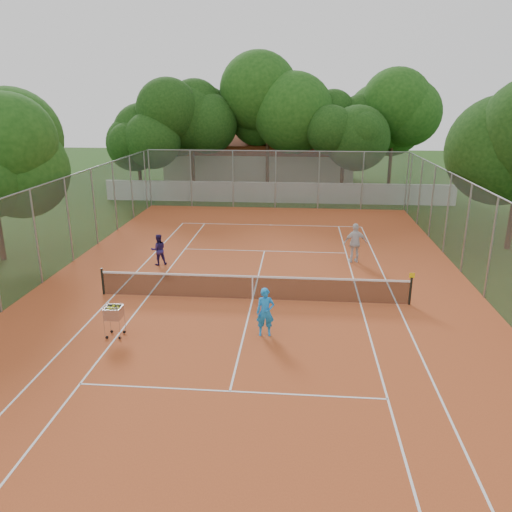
# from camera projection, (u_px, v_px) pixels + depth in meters

# --- Properties ---
(ground) EXTENTS (120.00, 120.00, 0.00)m
(ground) POSITION_uv_depth(u_px,v_px,m) (253.00, 300.00, 19.30)
(ground) COLOR #19370F
(ground) RESTS_ON ground
(court_pad) EXTENTS (18.00, 34.00, 0.02)m
(court_pad) POSITION_uv_depth(u_px,v_px,m) (253.00, 299.00, 19.30)
(court_pad) COLOR #B24C22
(court_pad) RESTS_ON ground
(court_lines) EXTENTS (10.98, 23.78, 0.01)m
(court_lines) POSITION_uv_depth(u_px,v_px,m) (253.00, 299.00, 19.29)
(court_lines) COLOR white
(court_lines) RESTS_ON court_pad
(tennis_net) EXTENTS (11.88, 0.10, 0.98)m
(tennis_net) POSITION_uv_depth(u_px,v_px,m) (253.00, 287.00, 19.14)
(tennis_net) COLOR black
(tennis_net) RESTS_ON court_pad
(perimeter_fence) EXTENTS (18.00, 34.00, 4.00)m
(perimeter_fence) POSITION_uv_depth(u_px,v_px,m) (252.00, 250.00, 18.69)
(perimeter_fence) COLOR slate
(perimeter_fence) RESTS_ON ground
(boundary_wall) EXTENTS (26.00, 0.30, 1.50)m
(boundary_wall) POSITION_uv_depth(u_px,v_px,m) (277.00, 192.00, 37.12)
(boundary_wall) COLOR silver
(boundary_wall) RESTS_ON ground
(clubhouse) EXTENTS (16.40, 9.00, 4.40)m
(clubhouse) POSITION_uv_depth(u_px,v_px,m) (261.00, 157.00, 46.34)
(clubhouse) COLOR beige
(clubhouse) RESTS_ON ground
(tropical_trees) EXTENTS (29.00, 19.00, 10.00)m
(tropical_trees) POSITION_uv_depth(u_px,v_px,m) (279.00, 131.00, 38.68)
(tropical_trees) COLOR black
(tropical_trees) RESTS_ON ground
(player_near) EXTENTS (0.63, 0.45, 1.62)m
(player_near) POSITION_uv_depth(u_px,v_px,m) (265.00, 312.00, 16.13)
(player_near) COLOR #1A84E0
(player_near) RESTS_ON court_pad
(player_far_left) EXTENTS (0.87, 0.80, 1.46)m
(player_far_left) POSITION_uv_depth(u_px,v_px,m) (159.00, 250.00, 23.09)
(player_far_left) COLOR #281C55
(player_far_left) RESTS_ON court_pad
(player_far_right) EXTENTS (1.17, 0.65, 1.88)m
(player_far_right) POSITION_uv_depth(u_px,v_px,m) (355.00, 243.00, 23.40)
(player_far_right) COLOR silver
(player_far_right) RESTS_ON court_pad
(ball_hopper) EXTENTS (0.66, 0.66, 1.14)m
(ball_hopper) POSITION_uv_depth(u_px,v_px,m) (114.00, 320.00, 16.10)
(ball_hopper) COLOR #B1B0B7
(ball_hopper) RESTS_ON court_pad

